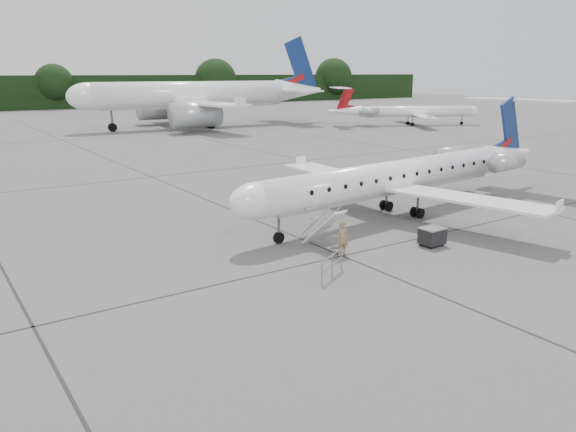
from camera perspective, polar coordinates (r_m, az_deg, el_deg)
ground at (r=29.80m, az=16.78°, el=-3.20°), size 320.00×320.00×0.00m
treeline at (r=149.47m, az=-25.95°, el=11.19°), size 260.00×4.00×8.00m
main_regional_jet at (r=34.91m, az=10.70°, el=5.49°), size 28.62×21.90×6.88m
airstair at (r=28.30m, az=3.67°, el=-1.25°), size 1.08×2.44×2.16m
passenger at (r=27.45m, az=5.58°, el=-2.29°), size 0.67×0.50×1.69m
safety_railing at (r=24.63m, az=4.51°, el=-5.08°), size 1.97×1.12×1.00m
baggage_cart at (r=29.82m, az=14.44°, el=-2.00°), size 1.20×0.98×1.02m
bg_narrowbody at (r=92.94m, az=-9.86°, el=13.32°), size 42.08×31.35×14.56m
bg_regional_right at (r=98.10m, az=12.88°, el=10.83°), size 29.76×26.85×6.40m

